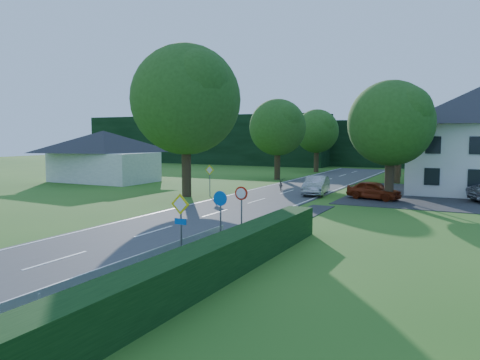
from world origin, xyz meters
The scene contains 27 objects.
road centered at (0.00, 20.00, 0.02)m, with size 7.00×80.00×0.04m, color #3E3E40.
footpath centered at (4.95, 2.00, 0.02)m, with size 1.50×44.00×0.04m, color #272729.
parking_pad centered at (12.00, 33.00, 0.02)m, with size 14.00×16.00×0.04m, color #272729.
line_edge_left centered at (-3.25, 20.00, 0.04)m, with size 0.12×80.00×0.01m, color white.
line_edge_right centered at (3.25, 20.00, 0.04)m, with size 0.12×80.00×0.01m, color white.
line_centre centered at (0.00, 20.00, 0.04)m, with size 0.12×80.00×0.01m, color white, non-canonical shape.
hedge_right centered at (6.50, 0.00, 0.65)m, with size 1.20×30.00×1.30m, color black.
tree_main centered at (-6.00, 24.00, 5.82)m, with size 9.40×9.40×11.64m, color #234B16, non-canonical shape.
tree_left_far centered at (-5.00, 40.00, 4.29)m, with size 7.00×7.00×8.58m, color #234B16, non-canonical shape.
tree_right_far centered at (7.00, 42.00, 4.54)m, with size 7.40×7.40×9.09m, color #234B16, non-canonical shape.
tree_left_back centered at (-4.50, 52.00, 4.04)m, with size 6.60×6.60×8.07m, color #234B16, non-canonical shape.
tree_right_back centered at (6.00, 50.00, 3.78)m, with size 6.20×6.20×7.56m, color #234B16, non-canonical shape.
tree_right_mid centered at (8.50, 28.00, 4.29)m, with size 7.00×7.00×8.58m, color #234B16, non-canonical shape.
treeline_left centered at (-28.00, 62.00, 4.00)m, with size 44.00×6.00×8.00m, color black.
treeline_right centered at (8.00, 66.00, 3.50)m, with size 30.00×5.00×7.00m, color black.
bungalow_left centered at (-20.00, 30.00, 2.71)m, with size 11.00×6.50×5.20m.
house_white centered at (14.00, 36.00, 4.41)m, with size 10.60×8.40×8.60m.
streetlight centered at (8.06, 30.00, 4.46)m, with size 2.03×0.18×8.00m.
sign_priority_right centered at (4.30, 7.98, 1.80)m, with size 0.78×0.09×2.59m.
sign_roundabout centered at (4.30, 10.98, 1.67)m, with size 0.64×0.08×2.37m.
sign_speed_limit centered at (4.30, 12.97, 1.77)m, with size 0.64×0.11×2.37m.
sign_priority_left centered at (-4.50, 24.98, 1.72)m, with size 0.78×0.09×2.44m.
moving_car centered at (2.70, 29.38, 0.77)m, with size 1.55×4.44×1.46m, color #AEAEB3.
motorcycle centered at (-0.91, 30.90, 0.57)m, with size 0.70×2.01×1.05m, color black.
parked_car_red centered at (7.33, 28.65, 0.71)m, with size 1.58×3.93×1.34m, color maroon.
parked_car_silver_a centered at (11.44, 36.89, 0.83)m, with size 1.68×4.81×1.58m, color #AAABAF.
parasol centered at (9.65, 33.77, 1.01)m, with size 2.11×2.15×1.93m, color red.
Camera 1 is at (13.97, -6.24, 4.73)m, focal length 35.00 mm.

